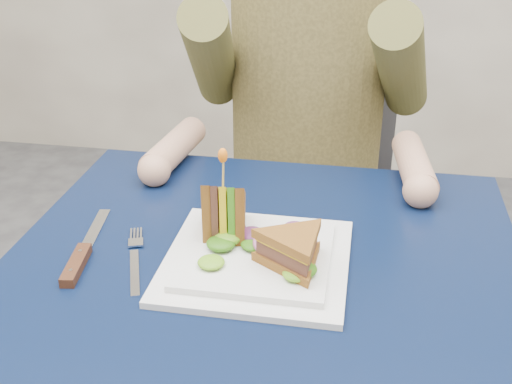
% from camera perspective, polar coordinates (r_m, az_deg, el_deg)
% --- Properties ---
extents(table, '(0.75, 0.75, 0.73)m').
position_cam_1_polar(table, '(0.96, 0.26, -10.87)').
color(table, black).
rests_on(table, ground).
extents(chair, '(0.42, 0.40, 0.93)m').
position_cam_1_polar(chair, '(1.64, 4.63, 1.53)').
color(chair, '#47474C').
rests_on(chair, ground).
extents(diner, '(0.54, 0.59, 0.74)m').
position_cam_1_polar(diner, '(1.41, 4.71, 13.47)').
color(diner, brown).
rests_on(diner, chair).
extents(plate, '(0.26, 0.26, 0.02)m').
position_cam_1_polar(plate, '(0.92, 0.07, -5.95)').
color(plate, white).
rests_on(plate, table).
extents(sandwich_flat, '(0.16, 0.16, 0.05)m').
position_cam_1_polar(sandwich_flat, '(0.87, 3.35, -5.16)').
color(sandwich_flat, brown).
rests_on(sandwich_flat, plate).
extents(sandwich_upright, '(0.09, 0.14, 0.14)m').
position_cam_1_polar(sandwich_upright, '(0.94, -2.84, -1.86)').
color(sandwich_upright, brown).
rests_on(sandwich_upright, plate).
extents(fork, '(0.07, 0.17, 0.01)m').
position_cam_1_polar(fork, '(0.94, -10.70, -6.07)').
color(fork, silver).
rests_on(fork, table).
extents(knife, '(0.05, 0.22, 0.02)m').
position_cam_1_polar(knife, '(0.96, -15.38, -5.66)').
color(knife, silver).
rests_on(knife, table).
extents(toothpick, '(0.01, 0.01, 0.06)m').
position_cam_1_polar(toothpick, '(0.92, -2.93, 1.66)').
color(toothpick, tan).
rests_on(toothpick, sandwich_upright).
extents(toothpick_frill, '(0.01, 0.01, 0.02)m').
position_cam_1_polar(toothpick_frill, '(0.90, -2.98, 3.26)').
color(toothpick_frill, orange).
rests_on(toothpick_frill, sandwich_upright).
extents(lettuce_spill, '(0.15, 0.13, 0.02)m').
position_cam_1_polar(lettuce_spill, '(0.92, 0.49, -4.54)').
color(lettuce_spill, '#337A14').
rests_on(lettuce_spill, plate).
extents(onion_ring, '(0.04, 0.04, 0.02)m').
position_cam_1_polar(onion_ring, '(0.91, 1.06, -4.49)').
color(onion_ring, '#9E4C7A').
rests_on(onion_ring, plate).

